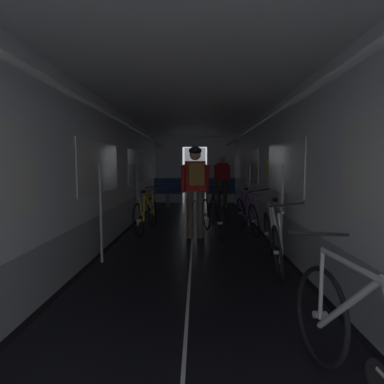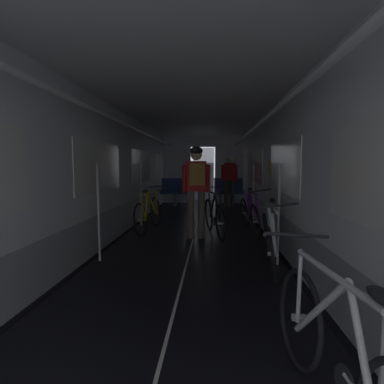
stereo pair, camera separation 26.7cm
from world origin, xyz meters
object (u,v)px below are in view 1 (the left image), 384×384
object	(u,v)px
person_cyclist_aisle	(195,182)
bicycle_white	(273,238)
bench_seat_far_right	(221,189)
bicycle_yellow	(146,214)
bicycle_silver	(370,353)
bicycle_purple	(247,214)
bench_seat_far_left	(168,189)
person_standing_near_bench	(222,178)
bicycle_black_in_aisle	(213,216)

from	to	relation	value
person_cyclist_aisle	bicycle_white	bearing A→B (deg)	-54.99
bench_seat_far_right	bicycle_yellow	world-z (taller)	bench_seat_far_right
bicycle_silver	bicycle_purple	world-z (taller)	bicycle_purple
bench_seat_far_left	bicycle_purple	distance (m)	4.49
bench_seat_far_right	person_standing_near_bench	distance (m)	0.55
bicycle_yellow	bicycle_white	bearing A→B (deg)	-44.70
bicycle_yellow	bicycle_black_in_aisle	world-z (taller)	bicycle_yellow
bench_seat_far_left	bicycle_purple	bearing A→B (deg)	-63.14
bicycle_silver	bench_seat_far_left	bearing A→B (deg)	102.54
bench_seat_far_right	person_cyclist_aisle	xyz separation A→B (m)	(-0.84, -4.53, 0.50)
bicycle_purple	bench_seat_far_right	bearing A→B (deg)	93.24
bench_seat_far_left	bicycle_silver	world-z (taller)	bench_seat_far_left
bicycle_yellow	bicycle_purple	distance (m)	2.09
bicycle_silver	bicycle_yellow	world-z (taller)	bicycle_yellow
bench_seat_far_left	bicycle_black_in_aisle	xyz separation A→B (m)	(1.30, -4.26, -0.18)
bicycle_white	bicycle_yellow	world-z (taller)	bicycle_white
bicycle_white	bicycle_black_in_aisle	distance (m)	1.95
bicycle_white	bicycle_black_in_aisle	xyz separation A→B (m)	(-0.73, 1.80, 0.00)
bicycle_white	bicycle_silver	bearing A→B (deg)	-92.55
bench_seat_far_right	bicycle_purple	distance (m)	4.01
person_cyclist_aisle	person_standing_near_bench	bearing A→B (deg)	78.53
bench_seat_far_right	bicycle_silver	distance (m)	8.63
bench_seat_far_right	person_standing_near_bench	bearing A→B (deg)	-89.59
person_standing_near_bench	bicycle_silver	bearing A→B (deg)	-89.19
person_cyclist_aisle	person_standing_near_bench	world-z (taller)	person_cyclist_aisle
bench_seat_far_left	bicycle_white	distance (m)	6.40
bicycle_yellow	person_standing_near_bench	xyz separation A→B (m)	(1.87, 3.61, 0.59)
bicycle_yellow	person_cyclist_aisle	size ratio (longest dim) A/B	0.98
bicycle_silver	person_cyclist_aisle	size ratio (longest dim) A/B	0.98
bench_seat_far_right	bicycle_silver	xyz separation A→B (m)	(0.12, -8.63, -0.18)
bicycle_purple	person_cyclist_aisle	bearing A→B (deg)	-153.53
bicycle_silver	person_cyclist_aisle	xyz separation A→B (m)	(-0.96, 4.09, 0.69)
bench_seat_far_left	person_cyclist_aisle	world-z (taller)	person_cyclist_aisle
bicycle_white	bicycle_silver	size ratio (longest dim) A/B	1.00
person_cyclist_aisle	bicycle_silver	bearing A→B (deg)	-76.80
bicycle_purple	person_standing_near_bench	size ratio (longest dim) A/B	1.01
person_cyclist_aisle	bicycle_black_in_aisle	size ratio (longest dim) A/B	1.04
bicycle_white	bicycle_yellow	size ratio (longest dim) A/B	1.00
bicycle_silver	bicycle_yellow	size ratio (longest dim) A/B	1.00
bench_seat_far_left	bench_seat_far_right	world-z (taller)	same
bicycle_white	bicycle_purple	distance (m)	2.06
bicycle_white	person_standing_near_bench	xyz separation A→B (m)	(-0.23, 5.69, 0.59)
bicycle_purple	person_cyclist_aisle	size ratio (longest dim) A/B	0.98
bicycle_silver	bicycle_purple	distance (m)	4.63
bench_seat_far_left	bench_seat_far_right	distance (m)	1.80
bicycle_white	bench_seat_far_right	bearing A→B (deg)	92.20
bench_seat_far_left	bench_seat_far_right	size ratio (longest dim) A/B	1.00
bench_seat_far_right	bicycle_yellow	size ratio (longest dim) A/B	0.58
bench_seat_far_right	bicycle_white	world-z (taller)	same
bicycle_silver	bicycle_yellow	bearing A→B (deg)	113.16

